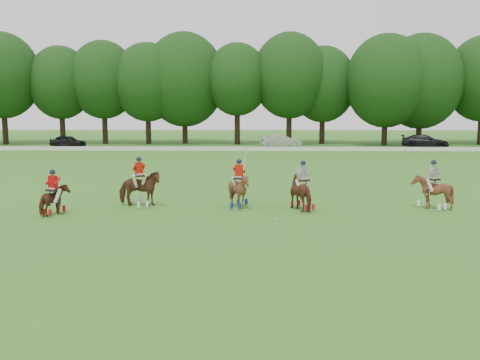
{
  "coord_description": "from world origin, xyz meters",
  "views": [
    {
      "loc": [
        1.87,
        -20.95,
        4.88
      ],
      "look_at": [
        1.3,
        4.2,
        1.4
      ],
      "focal_mm": 40.0,
      "sensor_mm": 36.0,
      "label": 1
    }
  ],
  "objects_px": {
    "polo_red_c": "(239,190)",
    "polo_red_b": "(140,188)",
    "polo_stripe_a": "(303,192)",
    "car_right": "(425,141)",
    "polo_red_a": "(54,199)",
    "car_left": "(68,141)",
    "car_mid": "(281,141)",
    "polo_stripe_b": "(432,191)",
    "polo_ball": "(275,219)"
  },
  "relations": [
    {
      "from": "car_right",
      "to": "polo_stripe_b",
      "type": "bearing_deg",
      "value": 177.17
    },
    {
      "from": "car_right",
      "to": "polo_ball",
      "type": "distance_m",
      "value": 45.15
    },
    {
      "from": "car_mid",
      "to": "polo_red_a",
      "type": "bearing_deg",
      "value": 151.1
    },
    {
      "from": "car_right",
      "to": "polo_stripe_b",
      "type": "height_order",
      "value": "polo_stripe_b"
    },
    {
      "from": "car_mid",
      "to": "polo_red_b",
      "type": "distance_m",
      "value": 38.85
    },
    {
      "from": "car_left",
      "to": "car_mid",
      "type": "relative_size",
      "value": 0.9
    },
    {
      "from": "car_left",
      "to": "polo_stripe_a",
      "type": "xyz_separation_m",
      "value": [
        24.44,
        -38.48,
        0.13
      ]
    },
    {
      "from": "polo_stripe_a",
      "to": "polo_stripe_b",
      "type": "height_order",
      "value": "polo_stripe_b"
    },
    {
      "from": "polo_red_c",
      "to": "polo_red_b",
      "type": "bearing_deg",
      "value": 176.81
    },
    {
      "from": "car_left",
      "to": "car_mid",
      "type": "height_order",
      "value": "car_mid"
    },
    {
      "from": "polo_red_b",
      "to": "car_right",
      "type": "bearing_deg",
      "value": 55.62
    },
    {
      "from": "polo_red_b",
      "to": "polo_ball",
      "type": "xyz_separation_m",
      "value": [
        6.49,
        -2.96,
        -0.86
      ]
    },
    {
      "from": "polo_ball",
      "to": "polo_stripe_b",
      "type": "bearing_deg",
      "value": 19.11
    },
    {
      "from": "polo_red_a",
      "to": "polo_ball",
      "type": "distance_m",
      "value": 10.0
    },
    {
      "from": "car_mid",
      "to": "polo_red_b",
      "type": "height_order",
      "value": "polo_red_b"
    },
    {
      "from": "polo_red_a",
      "to": "polo_red_b",
      "type": "relative_size",
      "value": 0.85
    },
    {
      "from": "car_left",
      "to": "car_right",
      "type": "relative_size",
      "value": 0.79
    },
    {
      "from": "car_left",
      "to": "car_right",
      "type": "xyz_separation_m",
      "value": [
        42.43,
        0.0,
        0.05
      ]
    },
    {
      "from": "car_right",
      "to": "car_left",
      "type": "bearing_deg",
      "value": 104.34
    },
    {
      "from": "polo_red_a",
      "to": "polo_red_c",
      "type": "height_order",
      "value": "polo_red_c"
    },
    {
      "from": "car_left",
      "to": "polo_red_a",
      "type": "relative_size",
      "value": 2.05
    },
    {
      "from": "car_left",
      "to": "polo_stripe_b",
      "type": "xyz_separation_m",
      "value": [
        30.64,
        -38.14,
        0.13
      ]
    },
    {
      "from": "polo_red_c",
      "to": "polo_stripe_a",
      "type": "distance_m",
      "value": 3.04
    },
    {
      "from": "car_mid",
      "to": "polo_stripe_a",
      "type": "height_order",
      "value": "polo_stripe_a"
    },
    {
      "from": "polo_red_a",
      "to": "polo_red_b",
      "type": "height_order",
      "value": "polo_red_b"
    },
    {
      "from": "polo_ball",
      "to": "car_right",
      "type": "bearing_deg",
      "value": 64.58
    },
    {
      "from": "polo_stripe_a",
      "to": "polo_stripe_b",
      "type": "relative_size",
      "value": 0.99
    },
    {
      "from": "car_left",
      "to": "polo_red_c",
      "type": "relative_size",
      "value": 1.46
    },
    {
      "from": "polo_ball",
      "to": "car_left",
      "type": "bearing_deg",
      "value": 119.48
    },
    {
      "from": "polo_red_a",
      "to": "polo_stripe_b",
      "type": "height_order",
      "value": "polo_stripe_b"
    },
    {
      "from": "car_mid",
      "to": "polo_red_c",
      "type": "distance_m",
      "value": 38.3
    },
    {
      "from": "car_right",
      "to": "polo_ball",
      "type": "xyz_separation_m",
      "value": [
        -19.38,
        -40.78,
        -0.74
      ]
    },
    {
      "from": "polo_red_c",
      "to": "polo_ball",
      "type": "distance_m",
      "value": 3.25
    },
    {
      "from": "polo_red_c",
      "to": "polo_stripe_a",
      "type": "xyz_separation_m",
      "value": [
        3.02,
        -0.39,
        -0.01
      ]
    },
    {
      "from": "polo_red_c",
      "to": "polo_stripe_a",
      "type": "height_order",
      "value": "polo_red_c"
    },
    {
      "from": "car_left",
      "to": "polo_stripe_b",
      "type": "distance_m",
      "value": 48.93
    },
    {
      "from": "polo_red_a",
      "to": "polo_stripe_b",
      "type": "xyz_separation_m",
      "value": [
        17.53,
        1.8,
        0.13
      ]
    },
    {
      "from": "car_left",
      "to": "polo_stripe_b",
      "type": "relative_size",
      "value": 1.8
    },
    {
      "from": "polo_stripe_a",
      "to": "polo_ball",
      "type": "xyz_separation_m",
      "value": [
        -1.39,
        -2.3,
        -0.81
      ]
    },
    {
      "from": "polo_stripe_b",
      "to": "polo_ball",
      "type": "xyz_separation_m",
      "value": [
        -7.59,
        -2.63,
        -0.81
      ]
    },
    {
      "from": "polo_red_c",
      "to": "polo_ball",
      "type": "relative_size",
      "value": 32.5
    },
    {
      "from": "car_left",
      "to": "polo_ball",
      "type": "xyz_separation_m",
      "value": [
        23.05,
        -40.78,
        -0.68
      ]
    },
    {
      "from": "car_right",
      "to": "polo_red_b",
      "type": "xyz_separation_m",
      "value": [
        -25.87,
        -37.81,
        0.12
      ]
    },
    {
      "from": "polo_stripe_a",
      "to": "polo_stripe_b",
      "type": "xyz_separation_m",
      "value": [
        6.2,
        0.33,
        0.0
      ]
    },
    {
      "from": "car_right",
      "to": "polo_red_a",
      "type": "height_order",
      "value": "polo_red_a"
    },
    {
      "from": "car_mid",
      "to": "car_right",
      "type": "xyz_separation_m",
      "value": [
        16.95,
        0.0,
        0.0
      ]
    },
    {
      "from": "polo_red_a",
      "to": "polo_red_b",
      "type": "bearing_deg",
      "value": 31.8
    },
    {
      "from": "polo_red_c",
      "to": "polo_stripe_a",
      "type": "bearing_deg",
      "value": -7.42
    },
    {
      "from": "polo_red_b",
      "to": "polo_stripe_b",
      "type": "xyz_separation_m",
      "value": [
        14.09,
        -0.33,
        -0.04
      ]
    },
    {
      "from": "polo_red_a",
      "to": "polo_red_b",
      "type": "xyz_separation_m",
      "value": [
        3.45,
        2.14,
        0.17
      ]
    }
  ]
}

